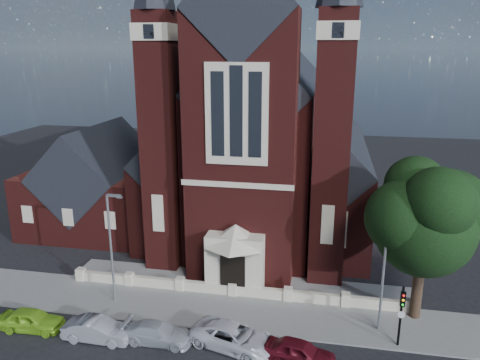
{
  "coord_description": "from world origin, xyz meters",
  "views": [
    {
      "loc": [
        6.28,
        -23.31,
        17.38
      ],
      "look_at": [
        -0.54,
        12.0,
        7.22
      ],
      "focal_mm": 35.0,
      "sensor_mm": 36.0,
      "label": 1
    }
  ],
  "objects_px": {
    "car_white_suv": "(234,337)",
    "car_dark_red": "(300,352)",
    "car_silver_a": "(98,330)",
    "traffic_signal": "(402,309)",
    "parish_hall": "(100,187)",
    "street_tree": "(428,222)",
    "car_lime_van": "(31,320)",
    "church": "(266,142)",
    "street_lamp_left": "(112,243)",
    "car_silver_b": "(158,333)",
    "street_lamp_right": "(386,265)"
  },
  "relations": [
    {
      "from": "street_tree",
      "to": "car_lime_van",
      "type": "bearing_deg",
      "value": -166.61
    },
    {
      "from": "street_tree",
      "to": "car_silver_b",
      "type": "height_order",
      "value": "street_tree"
    },
    {
      "from": "traffic_signal",
      "to": "car_lime_van",
      "type": "height_order",
      "value": "traffic_signal"
    },
    {
      "from": "street_lamp_left",
      "to": "traffic_signal",
      "type": "relative_size",
      "value": 2.02
    },
    {
      "from": "traffic_signal",
      "to": "church",
      "type": "bearing_deg",
      "value": 118.2
    },
    {
      "from": "car_silver_a",
      "to": "car_silver_b",
      "type": "distance_m",
      "value": 3.75
    },
    {
      "from": "church",
      "to": "traffic_signal",
      "type": "relative_size",
      "value": 8.72
    },
    {
      "from": "car_white_suv",
      "to": "car_dark_red",
      "type": "relative_size",
      "value": 1.28
    },
    {
      "from": "church",
      "to": "car_silver_b",
      "type": "bearing_deg",
      "value": -98.41
    },
    {
      "from": "church",
      "to": "car_white_suv",
      "type": "distance_m",
      "value": 23.64
    },
    {
      "from": "car_dark_red",
      "to": "street_tree",
      "type": "bearing_deg",
      "value": -40.12
    },
    {
      "from": "church",
      "to": "car_silver_a",
      "type": "xyz_separation_m",
      "value": [
        -7.08,
        -23.25,
        -7.48
      ]
    },
    {
      "from": "parish_hall",
      "to": "car_silver_b",
      "type": "xyz_separation_m",
      "value": [
        12.64,
        -17.82,
        -3.38
      ]
    },
    {
      "from": "parish_hall",
      "to": "car_dark_red",
      "type": "relative_size",
      "value": 3.0
    },
    {
      "from": "car_silver_a",
      "to": "car_dark_red",
      "type": "relative_size",
      "value": 1.05
    },
    {
      "from": "car_lime_van",
      "to": "car_silver_a",
      "type": "bearing_deg",
      "value": -95.35
    },
    {
      "from": "car_white_suv",
      "to": "car_dark_red",
      "type": "xyz_separation_m",
      "value": [
        4.0,
        -0.68,
        -0.03
      ]
    },
    {
      "from": "parish_hall",
      "to": "car_silver_b",
      "type": "bearing_deg",
      "value": -54.66
    },
    {
      "from": "street_lamp_left",
      "to": "car_lime_van",
      "type": "height_order",
      "value": "street_lamp_left"
    },
    {
      "from": "car_white_suv",
      "to": "parish_hall",
      "type": "bearing_deg",
      "value": 60.84
    },
    {
      "from": "parish_hall",
      "to": "street_lamp_right",
      "type": "relative_size",
      "value": 1.51
    },
    {
      "from": "parish_hall",
      "to": "street_lamp_left",
      "type": "bearing_deg",
      "value": -59.98
    },
    {
      "from": "church",
      "to": "car_silver_b",
      "type": "height_order",
      "value": "church"
    },
    {
      "from": "street_lamp_right",
      "to": "traffic_signal",
      "type": "height_order",
      "value": "street_lamp_right"
    },
    {
      "from": "street_lamp_left",
      "to": "car_silver_b",
      "type": "bearing_deg",
      "value": -40.06
    },
    {
      "from": "street_lamp_left",
      "to": "traffic_signal",
      "type": "bearing_deg",
      "value": -4.76
    },
    {
      "from": "car_white_suv",
      "to": "car_dark_red",
      "type": "distance_m",
      "value": 4.06
    },
    {
      "from": "parish_hall",
      "to": "car_silver_a",
      "type": "distance_m",
      "value": 20.64
    },
    {
      "from": "street_lamp_left",
      "to": "car_silver_b",
      "type": "height_order",
      "value": "street_lamp_left"
    },
    {
      "from": "car_silver_b",
      "to": "street_lamp_left",
      "type": "bearing_deg",
      "value": 50.92
    },
    {
      "from": "car_silver_a",
      "to": "car_dark_red",
      "type": "distance_m",
      "value": 12.36
    },
    {
      "from": "traffic_signal",
      "to": "car_silver_b",
      "type": "height_order",
      "value": "traffic_signal"
    },
    {
      "from": "car_silver_a",
      "to": "traffic_signal",
      "type": "bearing_deg",
      "value": -81.72
    },
    {
      "from": "church",
      "to": "car_silver_a",
      "type": "distance_m",
      "value": 25.43
    },
    {
      "from": "street_lamp_left",
      "to": "car_white_suv",
      "type": "distance_m",
      "value": 10.56
    },
    {
      "from": "car_silver_b",
      "to": "car_dark_red",
      "type": "height_order",
      "value": "car_dark_red"
    },
    {
      "from": "church",
      "to": "parish_hall",
      "type": "height_order",
      "value": "church"
    },
    {
      "from": "parish_hall",
      "to": "street_tree",
      "type": "distance_m",
      "value": 31.27
    },
    {
      "from": "car_lime_van",
      "to": "car_silver_a",
      "type": "relative_size",
      "value": 0.96
    },
    {
      "from": "street_tree",
      "to": "car_lime_van",
      "type": "xyz_separation_m",
      "value": [
        -24.35,
        -5.8,
        -6.26
      ]
    },
    {
      "from": "parish_hall",
      "to": "car_white_suv",
      "type": "distance_m",
      "value": 24.78
    },
    {
      "from": "church",
      "to": "car_lime_van",
      "type": "height_order",
      "value": "church"
    },
    {
      "from": "parish_hall",
      "to": "car_silver_a",
      "type": "bearing_deg",
      "value": -64.02
    },
    {
      "from": "street_lamp_left",
      "to": "car_dark_red",
      "type": "bearing_deg",
      "value": -17.38
    },
    {
      "from": "car_white_suv",
      "to": "car_dark_red",
      "type": "bearing_deg",
      "value": -83.55
    },
    {
      "from": "street_tree",
      "to": "car_silver_b",
      "type": "bearing_deg",
      "value": -160.89
    },
    {
      "from": "parish_hall",
      "to": "traffic_signal",
      "type": "xyz_separation_m",
      "value": [
        27.0,
        -15.57,
        -1.43
      ]
    },
    {
      "from": "traffic_signal",
      "to": "car_silver_a",
      "type": "relative_size",
      "value": 0.93
    },
    {
      "from": "street_tree",
      "to": "car_silver_b",
      "type": "relative_size",
      "value": 2.48
    },
    {
      "from": "street_lamp_left",
      "to": "street_lamp_right",
      "type": "height_order",
      "value": "same"
    }
  ]
}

